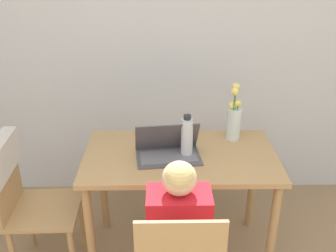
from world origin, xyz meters
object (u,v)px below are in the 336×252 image
flower_vase (234,118)px  water_bottle (187,137)px  chair_spare (20,186)px  person_seated (178,229)px  laptop (168,149)px

flower_vase → water_bottle: 0.37m
chair_spare → water_bottle: 1.00m
person_seated → laptop: person_seated is taller
laptop → water_bottle: 0.13m
chair_spare → flower_vase: 1.33m
laptop → flower_vase: 0.48m
chair_spare → water_bottle: size_ratio=3.48×
flower_vase → water_bottle: size_ratio=1.42×
chair_spare → flower_vase: bearing=-78.4°
flower_vase → water_bottle: (-0.30, -0.21, -0.02)m
laptop → flower_vase: (0.41, 0.22, 0.09)m
person_seated → laptop: bearing=-85.3°
laptop → flower_vase: flower_vase is taller
person_seated → laptop: 0.53m
person_seated → flower_vase: flower_vase is taller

